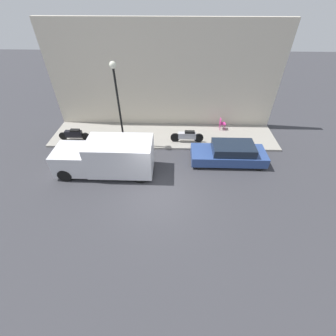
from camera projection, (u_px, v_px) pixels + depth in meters
ground_plane at (158, 194)px, 11.48m from camera, size 60.00×60.00×0.00m
sidewalk at (163, 135)px, 15.66m from camera, size 3.19×15.23×0.12m
building_facade at (164, 78)px, 14.83m from camera, size 0.30×15.23×6.82m
parked_car at (229, 154)px, 13.15m from camera, size 1.65×4.33×1.23m
delivery_van at (106, 157)px, 12.18m from camera, size 1.90×5.31×2.02m
motorcycle_black at (74, 134)px, 14.88m from camera, size 0.30×2.05×0.78m
scooter_silver at (187, 136)px, 14.68m from camera, size 0.30×2.16×0.79m
streetlamp at (117, 92)px, 12.49m from camera, size 0.37×0.37×5.10m
cafe_chair at (222, 123)px, 15.93m from camera, size 0.40×0.40×0.81m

